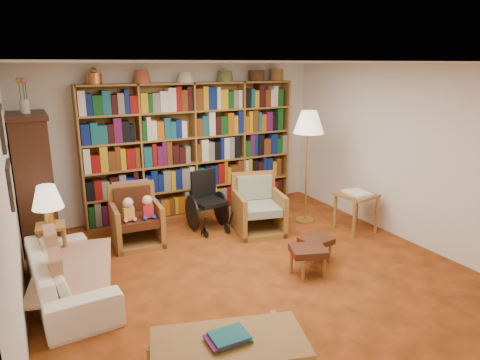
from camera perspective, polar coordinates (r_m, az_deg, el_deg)
floor at (r=5.48m, az=1.08°, el=-11.77°), size 5.00×5.00×0.00m
ceiling at (r=4.88m, az=1.23°, el=15.39°), size 5.00×5.00×0.00m
wall_back at (r=7.29m, az=-8.20°, el=5.30°), size 5.00×0.00×5.00m
wall_front at (r=3.18m, az=23.23°, el=-8.97°), size 5.00×0.00×5.00m
wall_left at (r=4.48m, az=-28.38°, el=-2.68°), size 0.00×5.00×5.00m
wall_right at (r=6.57m, az=20.80°, el=3.38°), size 0.00×5.00×5.00m
bookshelf at (r=7.21m, az=-6.23°, el=4.62°), size 3.60×0.30×2.42m
curio_cabinet at (r=6.48m, az=-25.75°, el=0.01°), size 0.50×0.95×2.40m
framed_pictures at (r=4.68m, az=-28.66°, el=2.76°), size 0.03×0.52×0.97m
sofa at (r=5.15m, az=-21.87°, el=-11.49°), size 1.86×0.84×0.53m
sofa_throw at (r=5.14m, az=-21.35°, el=-11.06°), size 1.06×1.60×0.04m
cushion_left at (r=5.39m, az=-23.83°, el=-8.33°), size 0.13×0.39×0.39m
cushion_right at (r=4.75m, az=-23.24°, el=-11.47°), size 0.12×0.38×0.38m
side_table_lamp at (r=5.76m, az=-23.76°, el=-7.21°), size 0.36×0.36×0.60m
table_lamp at (r=5.60m, az=-24.32°, el=-2.25°), size 0.36×0.36×0.50m
armchair_leather at (r=6.30m, az=-13.78°, el=-5.06°), size 0.70×0.75×0.85m
armchair_sage at (r=6.56m, az=2.13°, el=-3.96°), size 0.85×0.87×0.87m
wheelchair at (r=6.65m, az=-4.43°, el=-3.00°), size 0.52×0.72×0.90m
floor_lamp at (r=6.72m, az=9.14°, el=7.01°), size 0.48×0.48×1.80m
side_table_papers at (r=6.72m, az=15.27°, el=-2.57°), size 0.60×0.60×0.63m
footstool_a at (r=5.65m, az=10.09°, el=-8.18°), size 0.42×0.37×0.32m
footstool_b at (r=5.29m, az=9.08°, el=-9.55°), size 0.51×0.47×0.35m
coffee_table at (r=3.50m, az=-1.45°, el=-21.28°), size 1.30×0.89×0.51m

